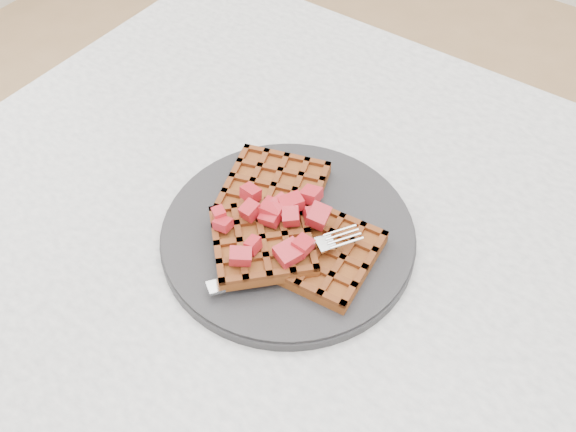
% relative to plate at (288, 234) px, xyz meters
% --- Properties ---
extents(table, '(1.20, 0.80, 0.75)m').
position_rel_plate_xyz_m(table, '(0.14, 0.02, -0.12)').
color(table, white).
rests_on(table, ground).
extents(plate, '(0.29, 0.29, 0.02)m').
position_rel_plate_xyz_m(plate, '(0.00, 0.00, 0.00)').
color(plate, '#242326').
rests_on(plate, table).
extents(waffles, '(0.22, 0.22, 0.03)m').
position_rel_plate_xyz_m(waffles, '(0.00, -0.00, 0.02)').
color(waffles, brown).
rests_on(waffles, plate).
extents(strawberry_pile, '(0.15, 0.15, 0.02)m').
position_rel_plate_xyz_m(strawberry_pile, '(0.00, 0.00, 0.05)').
color(strawberry_pile, maroon).
rests_on(strawberry_pile, waffles).
extents(fork, '(0.12, 0.16, 0.02)m').
position_rel_plate_xyz_m(fork, '(0.04, -0.04, 0.02)').
color(fork, silver).
rests_on(fork, plate).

